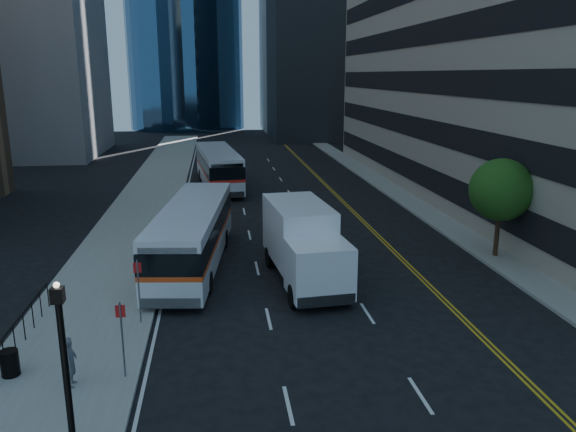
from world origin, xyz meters
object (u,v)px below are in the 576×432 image
object	(u,v)px
box_truck	(304,243)
trash_can	(10,363)
pedestrian	(70,361)
bus_rear	(218,167)
bus_front	(193,234)
street_tree	(501,190)
lamp_post	(65,368)

from	to	relation	value
box_truck	trash_can	bearing A→B (deg)	-150.22
pedestrian	bus_rear	bearing A→B (deg)	-11.73
pedestrian	bus_front	bearing A→B (deg)	-19.88
street_tree	lamp_post	size ratio (longest dim) A/B	1.12
bus_front	lamp_post	bearing A→B (deg)	-92.26
bus_rear	box_truck	size ratio (longest dim) A/B	1.67
street_tree	box_truck	xyz separation A→B (m)	(-10.51, -2.11, -1.79)
bus_front	box_truck	world-z (taller)	box_truck
street_tree	trash_can	bearing A→B (deg)	-155.73
lamp_post	trash_can	size ratio (longest dim) A/B	5.44
trash_can	pedestrian	distance (m)	2.27
lamp_post	bus_front	bearing A→B (deg)	80.72
box_truck	bus_rear	bearing A→B (deg)	93.68
lamp_post	bus_rear	bearing A→B (deg)	83.76
bus_front	pedestrian	size ratio (longest dim) A/B	7.71
street_tree	pedestrian	size ratio (longest dim) A/B	3.19
lamp_post	bus_front	xyz separation A→B (m)	(2.40, 14.68, -1.02)
bus_front	bus_rear	world-z (taller)	bus_rear
bus_rear	trash_can	distance (m)	31.34
lamp_post	trash_can	bearing A→B (deg)	123.25
street_tree	lamp_post	bearing A→B (deg)	-142.13
lamp_post	bus_rear	size ratio (longest dim) A/B	0.36
box_truck	lamp_post	bearing A→B (deg)	-127.50
bus_rear	pedestrian	bearing A→B (deg)	-104.50
street_tree	pedestrian	xyz separation A→B (m)	(-18.91, -10.33, -2.69)
bus_front	trash_can	size ratio (longest dim) A/B	14.70
lamp_post	bus_rear	distance (m)	35.33
trash_can	lamp_post	bearing A→B (deg)	-56.75
bus_rear	pedestrian	size ratio (longest dim) A/B	7.87
lamp_post	trash_can	xyz separation A→B (m)	(-2.98, 4.54, -2.16)
street_tree	box_truck	world-z (taller)	street_tree
bus_front	box_truck	distance (m)	5.81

